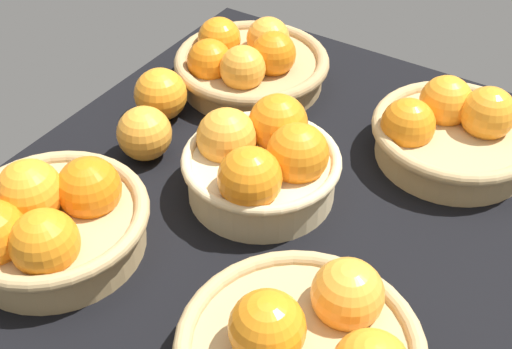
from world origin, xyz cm
name	(u,v)px	position (x,y,z in cm)	size (l,w,h in cm)	color
market_tray	(273,206)	(0.00, 0.00, 1.50)	(84.00, 72.00, 3.00)	black
basket_center	(262,161)	(0.29, 1.90, 8.18)	(20.94, 20.94, 11.75)	#D3BC8C
basket_far_left	(49,222)	(-22.48, 17.57, 7.81)	(23.52, 23.52, 11.94)	tan
basket_near_right	(452,132)	(21.12, -16.39, 7.18)	(23.41, 23.41, 11.01)	tan
basket_far_right	(249,63)	(21.54, 17.76, 7.00)	(24.97, 24.97, 10.37)	tan
loose_orange_front_gap	(144,133)	(-1.97, 19.98, 6.89)	(7.79, 7.79, 7.79)	#F49E33
loose_orange_back_gap	(161,94)	(6.82, 24.04, 7.01)	(8.02, 8.02, 8.02)	orange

